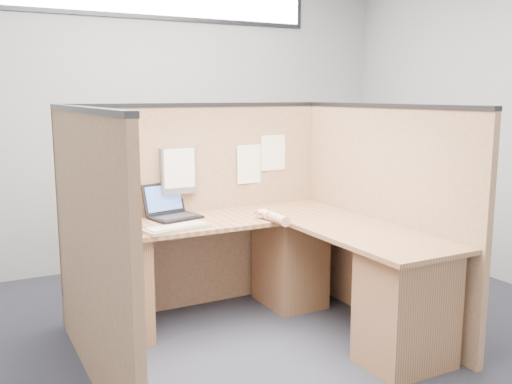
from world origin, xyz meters
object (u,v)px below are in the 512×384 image
l_desk (267,276)px  keyboard (177,228)px  mouse (263,215)px  laptop (172,209)px

l_desk → keyboard: 0.69m
keyboard → mouse: (0.66, 0.05, 0.01)m
l_desk → keyboard: (-0.56, 0.19, 0.35)m
l_desk → keyboard: bearing=161.2°
mouse → l_desk: bearing=-112.4°
l_desk → mouse: (0.10, 0.24, 0.36)m
keyboard → mouse: 0.66m
l_desk → laptop: size_ratio=5.10×
laptop → l_desk: bearing=-66.2°
mouse → laptop: bearing=147.8°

